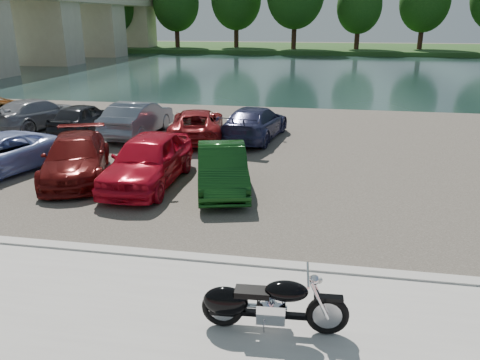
# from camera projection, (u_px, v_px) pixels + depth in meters

# --- Properties ---
(ground) EXTENTS (200.00, 200.00, 0.00)m
(ground) POSITION_uv_depth(u_px,v_px,m) (206.00, 324.00, 7.77)
(ground) COLOR #595447
(ground) RESTS_ON ground
(kerb) EXTENTS (60.00, 0.30, 0.14)m
(kerb) POSITION_uv_depth(u_px,v_px,m) (230.00, 262.00, 9.61)
(kerb) COLOR #B1ADA7
(kerb) RESTS_ON ground
(parking_lot) EXTENTS (60.00, 18.00, 0.04)m
(parking_lot) POSITION_uv_depth(u_px,v_px,m) (275.00, 150.00, 18.00)
(parking_lot) COLOR #403C34
(parking_lot) RESTS_ON ground
(river) EXTENTS (120.00, 40.00, 0.00)m
(river) POSITION_uv_depth(u_px,v_px,m) (307.00, 71.00, 44.99)
(river) COLOR #1A2F2E
(river) RESTS_ON ground
(far_bank) EXTENTS (120.00, 24.00, 0.60)m
(far_bank) POSITION_uv_depth(u_px,v_px,m) (315.00, 48.00, 74.66)
(far_bank) COLOR #214318
(far_bank) RESTS_ON ground
(bridge) EXTENTS (7.00, 56.00, 8.55)m
(bridge) POSITION_uv_depth(u_px,v_px,m) (40.00, 11.00, 48.77)
(bridge) COLOR tan
(bridge) RESTS_ON ground
(motorcycle) EXTENTS (2.33, 0.75, 1.05)m
(motorcycle) POSITION_uv_depth(u_px,v_px,m) (261.00, 303.00, 7.36)
(motorcycle) COLOR black
(motorcycle) RESTS_ON promenade
(car_3) EXTENTS (3.38, 4.89, 1.31)m
(car_3) POSITION_uv_depth(u_px,v_px,m) (76.00, 157.00, 14.61)
(car_3) COLOR #5A0E0C
(car_3) RESTS_ON parking_lot
(car_4) EXTENTS (1.82, 4.50, 1.53)m
(car_4) POSITION_uv_depth(u_px,v_px,m) (148.00, 160.00, 13.99)
(car_4) COLOR red
(car_4) RESTS_ON parking_lot
(car_5) EXTENTS (2.31, 4.16, 1.30)m
(car_5) POSITION_uv_depth(u_px,v_px,m) (222.00, 168.00, 13.61)
(car_5) COLOR #103D12
(car_5) RESTS_ON parking_lot
(car_7) EXTENTS (3.08, 4.98, 1.35)m
(car_7) POSITION_uv_depth(u_px,v_px,m) (38.00, 113.00, 21.31)
(car_7) COLOR gray
(car_7) RESTS_ON parking_lot
(car_8) EXTENTS (1.71, 3.89, 1.30)m
(car_8) POSITION_uv_depth(u_px,v_px,m) (83.00, 118.00, 20.49)
(car_8) COLOR black
(car_8) RESTS_ON parking_lot
(car_9) EXTENTS (1.78, 4.54, 1.47)m
(car_9) POSITION_uv_depth(u_px,v_px,m) (138.00, 118.00, 19.93)
(car_9) COLOR slate
(car_9) RESTS_ON parking_lot
(car_10) EXTENTS (2.98, 4.89, 1.27)m
(car_10) POSITION_uv_depth(u_px,v_px,m) (197.00, 124.00, 19.29)
(car_10) COLOR maroon
(car_10) RESTS_ON parking_lot
(car_11) EXTENTS (2.59, 4.91, 1.36)m
(car_11) POSITION_uv_depth(u_px,v_px,m) (255.00, 123.00, 19.33)
(car_11) COLOR #27294B
(car_11) RESTS_ON parking_lot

